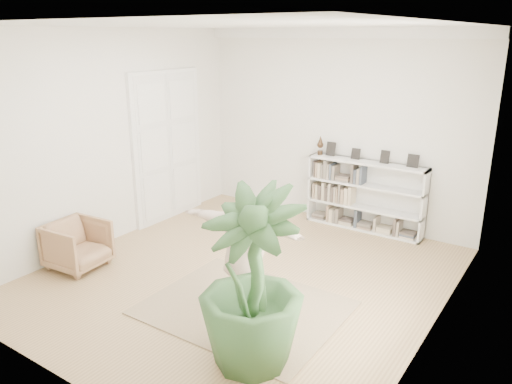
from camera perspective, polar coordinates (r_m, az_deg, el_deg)
floor at (r=7.65m, az=-1.43°, el=-9.53°), size 6.00×6.00×0.00m
room_shell at (r=9.36m, az=9.40°, el=17.51°), size 6.00×6.00×6.00m
doors at (r=9.77m, az=-10.06°, el=4.99°), size 0.09×1.78×2.92m
bookshelf at (r=9.39m, az=12.33°, el=-0.50°), size 2.20×0.35×1.64m
armchair at (r=8.23m, az=-19.72°, el=-5.73°), size 0.88×0.86×0.75m
rug at (r=6.82m, az=-1.35°, el=-13.08°), size 2.51×2.01×0.02m
rocker_board at (r=6.79m, az=-1.35°, el=-12.66°), size 0.51×0.31×0.11m
person at (r=6.42m, az=-1.40°, el=-6.54°), size 1.80×0.50×1.47m
houseplant at (r=5.34m, az=-0.53°, el=-9.99°), size 1.19×1.19×2.03m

